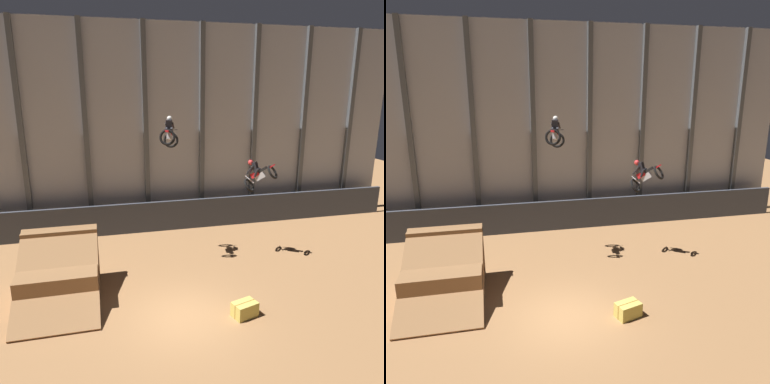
{
  "view_description": "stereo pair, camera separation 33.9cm",
  "coord_description": "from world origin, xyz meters",
  "views": [
    {
      "loc": [
        -2.58,
        -11.93,
        8.23
      ],
      "look_at": [
        1.61,
        5.26,
        3.35
      ],
      "focal_mm": 35.0,
      "sensor_mm": 36.0,
      "label": 1
    },
    {
      "loc": [
        -2.25,
        -12.01,
        8.23
      ],
      "look_at": [
        1.61,
        5.26,
        3.35
      ],
      "focal_mm": 35.0,
      "sensor_mm": 36.0,
      "label": 2
    }
  ],
  "objects": [
    {
      "name": "ground_plane",
      "position": [
        0.0,
        0.0,
        0.0
      ],
      "size": [
        60.0,
        60.0,
        0.0
      ],
      "primitive_type": "plane",
      "color": "#996B42"
    },
    {
      "name": "arena_back_wall",
      "position": [
        0.0,
        10.19,
        5.95
      ],
      "size": [
        32.0,
        0.4,
        11.91
      ],
      "color": "#A3A8B2",
      "rests_on": "ground_plane"
    },
    {
      "name": "lower_barrier",
      "position": [
        0.0,
        9.04,
        0.91
      ],
      "size": [
        31.36,
        0.2,
        1.81
      ],
      "color": "#383D47",
      "rests_on": "ground_plane"
    },
    {
      "name": "dirt_ramp",
      "position": [
        -4.55,
        2.85,
        0.89
      ],
      "size": [
        3.1,
        4.32,
        2.59
      ],
      "color": "olive",
      "rests_on": "ground_plane"
    },
    {
      "name": "rider_bike_left_air",
      "position": [
        0.53,
        5.32,
        6.21
      ],
      "size": [
        1.18,
        1.78,
        1.59
      ],
      "rotation": [
        -0.22,
        0.0,
        -0.3
      ],
      "color": "black"
    },
    {
      "name": "rider_bike_right_air",
      "position": [
        4.75,
        4.52,
        4.22
      ],
      "size": [
        1.69,
        1.68,
        1.67
      ],
      "rotation": [
        -0.61,
        0.0,
        0.8
      ],
      "color": "black"
    },
    {
      "name": "hay_bale_trackside",
      "position": [
        2.25,
        -0.43,
        0.28
      ],
      "size": [
        1.03,
        0.83,
        0.57
      ],
      "rotation": [
        0.0,
        0.0,
        0.29
      ],
      "color": "#CCB751",
      "rests_on": "ground_plane"
    }
  ]
}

